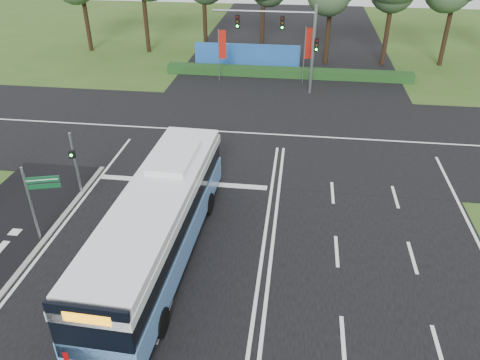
{
  "coord_description": "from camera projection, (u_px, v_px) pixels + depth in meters",
  "views": [
    {
      "loc": [
        1.15,
        -16.89,
        13.49
      ],
      "look_at": [
        -1.35,
        2.0,
        2.23
      ],
      "focal_mm": 35.0,
      "sensor_mm": 36.0,
      "label": 1
    }
  ],
  "objects": [
    {
      "name": "banner_flag_mid",
      "position": [
        308.0,
        47.0,
        39.4
      ],
      "size": [
        0.68,
        0.26,
        4.79
      ],
      "rotation": [
        0.0,
        0.0,
        0.3
      ],
      "color": "gray",
      "rests_on": "ground"
    },
    {
      "name": "street_sign",
      "position": [
        37.0,
        195.0,
        20.64
      ],
      "size": [
        1.45,
        0.49,
        3.84
      ],
      "rotation": [
        0.0,
        0.0,
        0.28
      ],
      "color": "gray",
      "rests_on": "ground"
    },
    {
      "name": "city_bus",
      "position": [
        159.0,
        223.0,
        19.75
      ],
      "size": [
        3.13,
        13.08,
        3.73
      ],
      "rotation": [
        0.0,
        0.0,
        -0.03
      ],
      "color": "#5688C7",
      "rests_on": "ground"
    },
    {
      "name": "road_cross",
      "position": [
        279.0,
        135.0,
        31.63
      ],
      "size": [
        120.0,
        14.0,
        0.05
      ],
      "primitive_type": "cube",
      "color": "black",
      "rests_on": "ground"
    },
    {
      "name": "hedge",
      "position": [
        288.0,
        73.0,
        42.11
      ],
      "size": [
        22.0,
        1.2,
        0.8
      ],
      "primitive_type": "cube",
      "color": "#153613",
      "rests_on": "ground"
    },
    {
      "name": "banner_flag_left",
      "position": [
        221.0,
        48.0,
        39.88
      ],
      "size": [
        0.66,
        0.15,
        4.51
      ],
      "rotation": [
        0.0,
        0.0,
        0.15
      ],
      "color": "gray",
      "rests_on": "ground"
    },
    {
      "name": "traffic_light_gantry",
      "position": [
        291.0,
        35.0,
        36.5
      ],
      "size": [
        8.41,
        0.28,
        7.0
      ],
      "color": "gray",
      "rests_on": "ground"
    },
    {
      "name": "pedestrian_signal",
      "position": [
        75.0,
        162.0,
        24.32
      ],
      "size": [
        0.32,
        0.42,
        3.55
      ],
      "rotation": [
        0.0,
        0.0,
        0.24
      ],
      "color": "gray",
      "rests_on": "ground"
    },
    {
      "name": "kerb_strip",
      "position": [
        22.0,
        269.0,
        19.95
      ],
      "size": [
        0.25,
        18.0,
        0.12
      ],
      "primitive_type": "cube",
      "color": "gray",
      "rests_on": "ground"
    },
    {
      "name": "ground",
      "position": [
        264.0,
        246.0,
        21.4
      ],
      "size": [
        120.0,
        120.0,
        0.0
      ],
      "primitive_type": "plane",
      "color": "#32531B",
      "rests_on": "ground"
    },
    {
      "name": "blue_hoarding",
      "position": [
        247.0,
        56.0,
        44.34
      ],
      "size": [
        10.0,
        0.3,
        2.2
      ],
      "primitive_type": "cube",
      "color": "#1F55AA",
      "rests_on": "ground"
    },
    {
      "name": "road_main",
      "position": [
        264.0,
        245.0,
        21.39
      ],
      "size": [
        20.0,
        120.0,
        0.04
      ],
      "primitive_type": "cube",
      "color": "black",
      "rests_on": "ground"
    }
  ]
}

